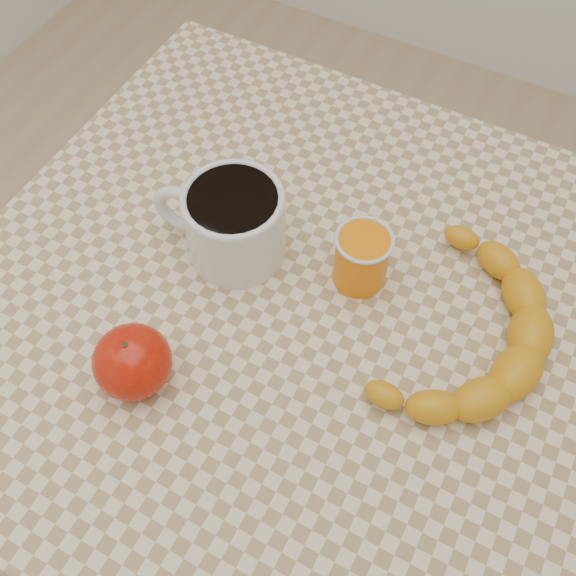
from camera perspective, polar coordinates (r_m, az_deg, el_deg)
The scene contains 6 objects.
ground at distance 1.47m, azimuth 0.00°, elevation -16.18°, with size 3.00×3.00×0.00m, color tan.
table at distance 0.85m, azimuth 0.00°, elevation -3.79°, with size 0.80×0.80×0.75m.
coffee_mug at distance 0.78m, azimuth -4.98°, elevation 5.93°, with size 0.18×0.14×0.10m.
orange_juice_glass at distance 0.76m, azimuth 6.56°, elevation 2.68°, with size 0.07×0.07×0.08m.
apple at distance 0.71m, azimuth -13.66°, elevation -6.38°, with size 0.10×0.10×0.08m.
banana at distance 0.75m, azimuth 15.42°, elevation -3.70°, with size 0.28×0.35×0.05m, color orange, non-canonical shape.
Camera 1 is at (0.19, -0.36, 1.41)m, focal length 40.00 mm.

